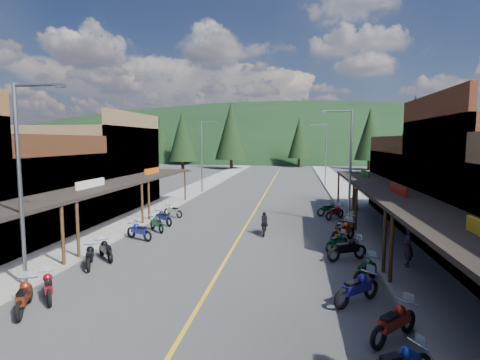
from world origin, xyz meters
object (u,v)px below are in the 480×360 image
at_px(bike_east_5, 357,287).
at_px(bike_west_10, 163,217).
at_px(pine_8, 141,140).
at_px(bike_east_4, 394,321).
at_px(shop_east_3, 434,185).
at_px(bike_east_9, 343,230).
at_px(bike_west_7, 106,249).
at_px(pine_9, 427,137).
at_px(streetlight_3, 325,152).
at_px(bike_west_5, 48,285).
at_px(bike_east_11, 335,211).
at_px(streetlight_2, 348,161).
at_px(shop_west_3, 96,168).
at_px(pine_1, 183,135).
at_px(pine_10, 182,136).
at_px(pedestrian_east_b, 354,199).
at_px(streetlight_1, 203,153).
at_px(bike_east_12, 329,208).
at_px(bike_east_8, 337,241).
at_px(pine_4, 370,134).
at_px(bike_west_6, 90,255).
at_px(bike_west_11, 173,210).
at_px(bike_east_7, 347,248).
at_px(bike_west_4, 24,295).
at_px(pine_5, 433,131).
at_px(pine_3, 299,138).
at_px(bike_east_6, 366,269).
at_px(bike_east_10, 345,224).
at_px(rider_on_bike, 264,225).
at_px(pedestrian_east_a, 408,247).
at_px(bike_west_8, 139,230).
at_px(shop_west_2, 15,195).
at_px(pine_7, 161,135).
at_px(pine_0, 106,138).

bearing_deg(bike_east_5, bike_west_10, -176.86).
relative_size(pine_8, bike_east_4, 4.56).
xyz_separation_m(shop_east_3, bike_east_9, (-7.63, -8.17, -1.86)).
bearing_deg(bike_west_7, pine_9, 13.14).
height_order(streetlight_3, bike_west_10, streetlight_3).
xyz_separation_m(pine_8, bike_west_5, (16.39, -46.71, -5.41)).
bearing_deg(bike_east_11, streetlight_2, -25.40).
bearing_deg(shop_west_3, pine_8, 105.97).
distance_m(pine_1, bike_east_11, 67.98).
height_order(pine_10, bike_east_9, pine_10).
bearing_deg(pedestrian_east_b, streetlight_1, -38.40).
xyz_separation_m(bike_west_10, bike_east_12, (11.74, 4.94, 0.01)).
bearing_deg(shop_west_3, bike_east_8, -27.34).
distance_m(pine_4, bike_west_6, 67.90).
relative_size(streetlight_1, bike_west_11, 4.21).
xyz_separation_m(bike_west_10, bike_west_11, (-0.20, 2.66, -0.05)).
distance_m(shop_west_3, bike_east_7, 23.06).
bearing_deg(bike_west_5, shop_west_3, 76.56).
xyz_separation_m(shop_west_3, bike_east_12, (19.77, -0.57, -2.92)).
distance_m(bike_west_4, pedestrian_east_b, 24.80).
xyz_separation_m(pine_5, bike_east_4, (-27.74, -79.82, -7.36)).
distance_m(pine_3, bike_east_6, 69.53).
distance_m(shop_west_3, streetlight_1, 12.73).
distance_m(bike_east_10, rider_on_bike, 5.12).
xyz_separation_m(bike_west_5, pedestrian_east_a, (14.06, 5.43, 0.50)).
xyz_separation_m(bike_east_6, bike_east_9, (-0.14, 6.37, 0.08)).
relative_size(bike_west_8, bike_east_6, 1.00).
distance_m(streetlight_1, rider_on_bike, 20.02).
bearing_deg(pine_9, streetlight_3, -138.66).
xyz_separation_m(streetlight_2, pedestrian_east_b, (1.19, 4.79, -3.41)).
distance_m(bike_west_5, pedestrian_east_b, 23.87).
bearing_deg(rider_on_bike, bike_west_11, 149.01).
height_order(pine_4, bike_east_10, pine_4).
bearing_deg(pine_5, pine_9, -110.32).
xyz_separation_m(bike_west_10, bike_east_4, (12.02, -13.61, 0.04)).
height_order(bike_west_7, bike_east_5, bike_east_5).
bearing_deg(shop_west_2, pine_10, 95.02).
relative_size(bike_west_5, bike_west_10, 0.96).
xyz_separation_m(pine_1, bike_west_8, (18.22, -68.25, -6.65)).
distance_m(pine_4, bike_east_7, 61.91).
relative_size(streetlight_2, bike_east_9, 3.41).
height_order(shop_west_2, bike_east_4, shop_west_2).
height_order(pine_8, bike_east_11, pine_8).
bearing_deg(shop_east_3, bike_east_9, -133.06).
distance_m(shop_west_3, pine_7, 67.32).
relative_size(shop_west_2, pine_0, 0.99).
bearing_deg(shop_west_2, bike_east_9, 4.12).
distance_m(pine_7, bike_west_8, 79.02).
xyz_separation_m(bike_east_4, rider_on_bike, (-4.81, 12.07, -0.04)).
relative_size(bike_west_7, bike_east_5, 0.86).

